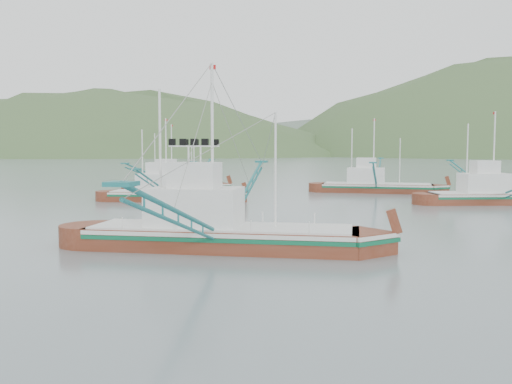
% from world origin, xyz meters
% --- Properties ---
extents(ground, '(1200.00, 1200.00, 0.00)m').
position_xyz_m(ground, '(0.00, 0.00, 0.00)').
color(ground, slate).
rests_on(ground, ground).
extents(main_boat, '(16.95, 30.69, 12.42)m').
position_xyz_m(main_boat, '(-1.55, 0.81, 1.78)').
color(main_boat, maroon).
rests_on(main_boat, ground).
extents(bg_boat_left, '(14.50, 25.83, 10.46)m').
position_xyz_m(bg_boat_left, '(-14.74, 30.37, 1.43)').
color(bg_boat_left, maroon).
rests_on(bg_boat_left, ground).
extents(bg_boat_far, '(15.43, 27.47, 11.13)m').
position_xyz_m(bg_boat_far, '(9.62, 47.53, 1.53)').
color(bg_boat_far, maroon).
rests_on(bg_boat_far, ground).
extents(bg_boat_right, '(15.70, 27.10, 11.13)m').
position_xyz_m(bg_boat_right, '(22.41, 33.73, 1.99)').
color(bg_boat_right, maroon).
rests_on(bg_boat_right, ground).
extents(bg_boat_extra, '(14.73, 25.59, 10.46)m').
position_xyz_m(bg_boat_extra, '(-19.76, 47.58, 1.79)').
color(bg_boat_extra, maroon).
rests_on(bg_boat_extra, ground).
extents(headland_left, '(448.00, 308.00, 210.00)m').
position_xyz_m(headland_left, '(-180.00, 360.00, 0.00)').
color(headland_left, '#3F5C2F').
rests_on(headland_left, ground).
extents(ridge_distant, '(960.00, 400.00, 240.00)m').
position_xyz_m(ridge_distant, '(30.00, 560.00, 0.00)').
color(ridge_distant, slate).
rests_on(ridge_distant, ground).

